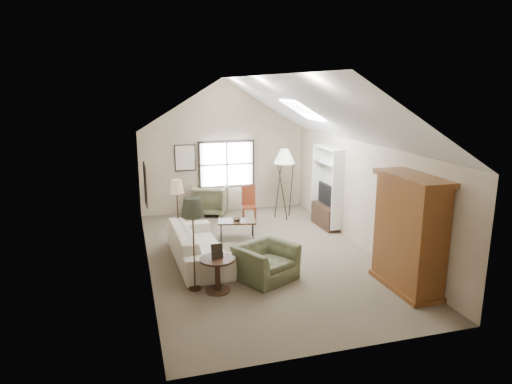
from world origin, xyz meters
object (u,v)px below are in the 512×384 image
object	(u,v)px
armchair_near	(266,262)
armchair_far	(211,200)
armoire	(409,233)
sofa	(199,245)
coffee_table	(237,230)
side_chair	(249,204)
side_table	(217,275)

from	to	relation	value
armchair_near	armchair_far	bearing A→B (deg)	64.63
armoire	armchair_far	world-z (taller)	armoire
sofa	coffee_table	world-z (taller)	sofa
sofa	armchair_far	xyz separation A→B (m)	(0.95, 3.65, 0.06)
sofa	armchair_near	distance (m)	1.74
coffee_table	side_chair	world-z (taller)	side_chair
armchair_near	coffee_table	xyz separation A→B (m)	(0.03, 2.53, -0.12)
sofa	coffee_table	size ratio (longest dim) A/B	2.80
armchair_far	side_table	world-z (taller)	armchair_far
armchair_near	side_chair	xyz separation A→B (m)	(0.73, 3.94, 0.15)
sofa	side_chair	distance (m)	3.23
sofa	armchair_far	size ratio (longest dim) A/B	2.72
side_table	side_chair	size ratio (longest dim) A/B	0.65
armoire	sofa	world-z (taller)	armoire
sofa	side_chair	xyz separation A→B (m)	(1.87, 2.62, 0.12)
armchair_far	side_table	size ratio (longest dim) A/B	1.47
armoire	armchair_far	bearing A→B (deg)	113.47
armchair_near	side_chair	distance (m)	4.01
sofa	side_table	distance (m)	1.60
side_table	armchair_far	bearing A→B (deg)	80.84
armoire	coffee_table	bearing A→B (deg)	123.52
armchair_far	side_table	bearing A→B (deg)	102.38
armchair_far	side_chair	xyz separation A→B (m)	(0.92, -1.02, 0.07)
armchair_near	side_table	xyz separation A→B (m)	(-1.04, -0.29, -0.03)
armchair_far	side_chair	size ratio (longest dim) A/B	0.96
sofa	armchair_far	world-z (taller)	armchair_far
armoire	side_chair	xyz separation A→B (m)	(-1.72, 5.08, -0.59)
armoire	coffee_table	size ratio (longest dim) A/B	2.34
armoire	side_table	world-z (taller)	armoire
armchair_near	side_table	size ratio (longest dim) A/B	1.66
armchair_far	armoire	bearing A→B (deg)	135.01
armoire	sofa	size ratio (longest dim) A/B	0.84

